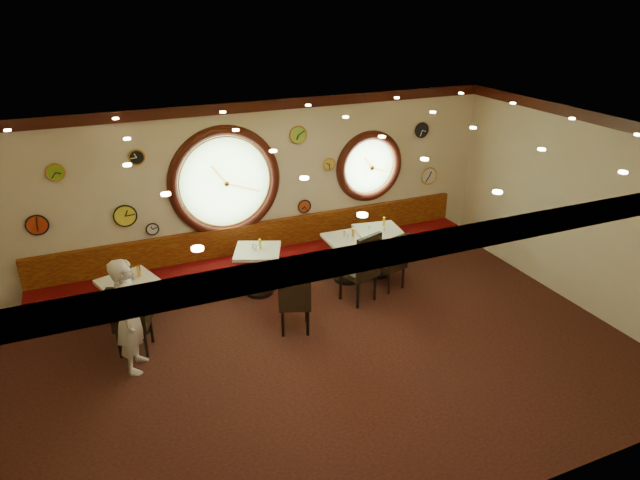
{
  "coord_description": "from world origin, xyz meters",
  "views": [
    {
      "loc": [
        -2.8,
        -6.26,
        4.9
      ],
      "look_at": [
        0.24,
        0.8,
        1.5
      ],
      "focal_mm": 32.0,
      "sensor_mm": 36.0,
      "label": 1
    }
  ],
  "objects": [
    {
      "name": "condiment_b_pepper",
      "position": [
        -0.33,
        2.24,
        0.88
      ],
      "size": [
        0.03,
        0.03,
        0.1
      ],
      "primitive_type": "cylinder",
      "color": "silver",
      "rests_on": "table_b"
    },
    {
      "name": "chair_c",
      "position": [
        1.21,
        1.23,
        0.72
      ],
      "size": [
        0.67,
        0.67,
        0.78
      ],
      "rotation": [
        0.0,
        0.0,
        0.33
      ],
      "color": "black",
      "rests_on": "floor"
    },
    {
      "name": "porthole_right_frame",
      "position": [
        2.2,
        2.98,
        1.8
      ],
      "size": [
        1.38,
        0.18,
        1.38
      ],
      "primitive_type": "torus",
      "rotation": [
        1.57,
        0.0,
        0.0
      ],
      "color": "black",
      "rests_on": "wall_back"
    },
    {
      "name": "porthole_left_frame",
      "position": [
        -0.6,
        2.98,
        1.85
      ],
      "size": [
        1.98,
        0.18,
        1.98
      ],
      "primitive_type": "torus",
      "rotation": [
        1.57,
        0.0,
        0.0
      ],
      "color": "black",
      "rests_on": "wall_back"
    },
    {
      "name": "chair_a",
      "position": [
        -2.53,
        1.2,
        0.66
      ],
      "size": [
        0.62,
        0.62,
        0.71
      ],
      "rotation": [
        0.0,
        0.0,
        -0.35
      ],
      "color": "black",
      "rests_on": "floor"
    },
    {
      "name": "porthole_right_glass",
      "position": [
        2.2,
        3.0,
        1.8
      ],
      "size": [
        1.1,
        0.02,
        1.1
      ],
      "primitive_type": "cylinder",
      "rotation": [
        1.57,
        0.0,
        0.0
      ],
      "color": "#92D27E",
      "rests_on": "wall_back"
    },
    {
      "name": "wall_clock_2",
      "position": [
        -1.9,
        2.96,
        1.2
      ],
      "size": [
        0.2,
        0.03,
        0.2
      ],
      "primitive_type": "cylinder",
      "rotation": [
        1.57,
        0.0,
        0.0
      ],
      "color": "white",
      "rests_on": "wall_back"
    },
    {
      "name": "ceiling",
      "position": [
        0.0,
        0.0,
        3.2
      ],
      "size": [
        9.0,
        6.0,
        0.02
      ],
      "primitive_type": "cube",
      "color": "gold",
      "rests_on": "wall_back"
    },
    {
      "name": "condiment_c_pepper",
      "position": [
        1.32,
        2.05,
        0.88
      ],
      "size": [
        0.03,
        0.03,
        0.1
      ],
      "primitive_type": "cylinder",
      "color": "silver",
      "rests_on": "table_c"
    },
    {
      "name": "condiment_d_salt",
      "position": [
        1.81,
        2.17,
        0.93
      ],
      "size": [
        0.03,
        0.03,
        0.09
      ],
      "primitive_type": "cylinder",
      "color": "silver",
      "rests_on": "table_d"
    },
    {
      "name": "wall_front",
      "position": [
        0.0,
        -3.0,
        1.6
      ],
      "size": [
        9.0,
        0.02,
        3.2
      ],
      "primitive_type": "cube",
      "color": "beige",
      "rests_on": "floor"
    },
    {
      "name": "condiment_a_salt",
      "position": [
        -2.54,
        1.95,
        0.91
      ],
      "size": [
        0.03,
        0.03,
        0.1
      ],
      "primitive_type": "cylinder",
      "color": "silver",
      "rests_on": "table_a"
    },
    {
      "name": "molding_front",
      "position": [
        0.0,
        -2.95,
        3.11
      ],
      "size": [
        9.0,
        0.1,
        0.18
      ],
      "primitive_type": "cube",
      "color": "black",
      "rests_on": "wall_back"
    },
    {
      "name": "wall_clock_1",
      "position": [
        -3.2,
        2.96,
        2.35
      ],
      "size": [
        0.26,
        0.03,
        0.26
      ],
      "primitive_type": "cylinder",
      "rotation": [
        1.57,
        0.0,
        0.0
      ],
      "color": "#84B925",
      "rests_on": "wall_back"
    },
    {
      "name": "table_d",
      "position": [
        1.95,
        2.06,
        0.56
      ],
      "size": [
        0.91,
        0.91,
        0.88
      ],
      "color": "black",
      "rests_on": "floor"
    },
    {
      "name": "condiment_a_bottle",
      "position": [
        -2.28,
        1.96,
        0.96
      ],
      "size": [
        0.06,
        0.06,
        0.18
      ],
      "primitive_type": "cylinder",
      "color": "gold",
      "rests_on": "table_a"
    },
    {
      "name": "table_a",
      "position": [
        -2.45,
        1.85,
        0.55
      ],
      "size": [
        1.0,
        1.0,
        0.87
      ],
      "color": "black",
      "rests_on": "floor"
    },
    {
      "name": "banquette_seat",
      "position": [
        0.0,
        2.72,
        0.35
      ],
      "size": [
        8.0,
        0.55,
        0.3
      ],
      "primitive_type": "cube",
      "color": "#55070A",
      "rests_on": "banquette_base"
    },
    {
      "name": "wall_clock_9",
      "position": [
        -2.0,
        2.96,
        2.45
      ],
      "size": [
        0.24,
        0.03,
        0.24
      ],
      "primitive_type": "cylinder",
      "rotation": [
        1.57,
        0.0,
        0.0
      ],
      "color": "black",
      "rests_on": "wall_back"
    },
    {
      "name": "condiment_d_pepper",
      "position": [
        2.01,
        1.98,
        0.93
      ],
      "size": [
        0.04,
        0.04,
        0.1
      ],
      "primitive_type": "cylinder",
      "color": "silver",
      "rests_on": "table_d"
    },
    {
      "name": "porthole_right_ring",
      "position": [
        2.2,
        2.95,
        1.8
      ],
      "size": [
        1.09,
        0.03,
        1.09
      ],
      "primitive_type": "torus",
      "rotation": [
        1.57,
        0.0,
        0.0
      ],
      "color": "#C9892F",
      "rests_on": "wall_back"
    },
    {
      "name": "banquette_base",
      "position": [
        0.0,
        2.72,
        0.1
      ],
      "size": [
        8.0,
        0.55,
        0.2
      ],
      "primitive_type": "cube",
      "color": "black",
      "rests_on": "floor"
    },
    {
      "name": "porthole_left_ring",
      "position": [
        -0.6,
        2.95,
        1.85
      ],
      "size": [
        1.61,
        0.03,
        1.61
      ],
      "primitive_type": "torus",
      "rotation": [
        1.57,
        0.0,
        0.0
      ],
      "color": "#C9892F",
      "rests_on": "wall_back"
    },
    {
      "name": "condiment_b_bottle",
      "position": [
        -0.23,
        2.31,
        0.91
      ],
      "size": [
        0.05,
        0.05,
        0.15
      ],
      "primitive_type": "cylinder",
      "color": "gold",
      "rests_on": "table_b"
    },
    {
      "name": "condiment_b_salt",
      "position": [
        -0.36,
        2.29,
        0.88
      ],
      "size": [
        0.04,
        0.04,
        0.1
      ],
      "primitive_type": "cylinder",
      "color": "#BABABF",
      "rests_on": "table_b"
    },
    {
      "name": "wall_right",
      "position": [
        4.5,
        0.0,
        1.6
      ],
      "size": [
        0.02,
        6.0,
        3.2
      ],
      "primitive_type": "cube",
      "color": "beige",
      "rests_on": "floor"
    },
    {
      "name": "waiter",
      "position": [
        -2.54,
        0.86,
        0.85
      ],
      "size": [
        0.58,
        0.71,
        1.69
      ],
      "primitive_type": "imported",
      "rotation": [
        0.0,
        0.0,
        1.24
      ],
      "color": "white",
      "rests_on": "floor"
    },
    {
      "name": "wall_clock_7",
      "position": [
        -2.3,
        2.96,
        1.5
      ],
      "size": [
        0.36,
        0.03,
        0.36
      ],
      "primitive_type": "cylinder",
      "rotation": [
        1.57,
        0.0,
        0.0
      ],
      "color": "yellow",
      "rests_on": "wall_back"
    },
    {
      "name": "chair_d",
      "position": [
        1.91,
        1.42,
        0.61
      ],
      "size": [
        0.55,
        0.55,
        0.66
      ],
      "rotation": [
        0.0,
        0.0,
        0.27
      ],
      "color": "black",
      "rests_on": "floor"
    },
    {
      "name": "wall_back",
      "position": [
        0.0,
        3.0,
        1.6
      ],
      "size": [
        9.0,
        0.02,
        3.2
      ],
      "primitive_type": "cube",
      "color": "beige",
      "rests_on": "floor"
    },
    {
      "name": "wall_clock_0",
      "position": [
        0.75,
        2.96,
        2.55
      ],
      "size": [
        0.3,
        0.03,
        0.3
      ],
      "primitive_type": "cylinder",
      "rotation": [
        1.57,
        0.0,
        0.0
      ],
      "color": "#93CE40",
      "rests_on": "wall_back"
    },
    {
      "name": "wall_clock_5",
      "position": [
        1.35,
        2.96,
        1.95
      ],
      "size": [
        0.22,
        0.03,
        0.22
      ],
      "primitive_type": "cylinder",
      "rotation": [
        1.57,
        0.0,
        0.0
      ],
      "color": "gold",
      "rests_on": "wall_back"
    },
    {
      "name": "molding_right",
      "position": [
        4.45,
        0.0,
        3.11
      ],
      "size": [
        0.1,
        6.0,
        0.18
      ],
      "primitive_type": "cube",
      "color": "black",
      "rests_on": "wall_back"
    },
    {
      "name": "table_b",
      "position": [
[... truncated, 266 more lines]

